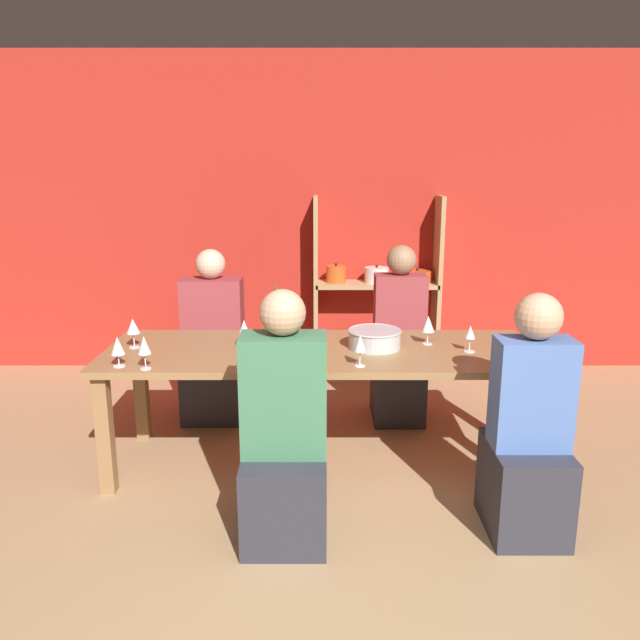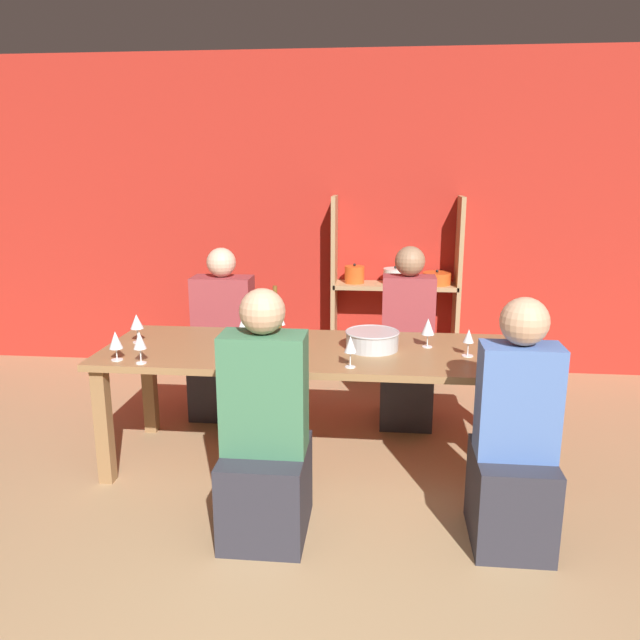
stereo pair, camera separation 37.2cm
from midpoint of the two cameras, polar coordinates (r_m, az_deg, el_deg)
name	(u,v)px [view 2 (the right image)]	position (r m, az deg, el deg)	size (l,w,h in m)	color
wall_back_red	(345,216)	(5.46, 4.25, 9.45)	(8.80, 0.06, 2.70)	red
shelf_unit	(395,310)	(5.39, 8.88, 0.92)	(1.07, 0.30, 1.53)	tan
dining_table	(318,362)	(3.68, 2.74, -3.89)	(2.53, 0.87, 0.73)	olive
mixing_bowl	(372,339)	(3.67, 7.70, -1.82)	(0.32, 0.32, 0.11)	#B7BABC
wine_bottle_green	(276,321)	(3.72, -1.24, -0.15)	(0.08, 0.08, 0.36)	brown
wine_glass_red_a	(350,345)	(3.31, 6.03, -2.35)	(0.07, 0.07, 0.17)	white
wine_glass_red_b	(116,341)	(3.54, -15.37, -1.90)	(0.08, 0.08, 0.16)	white
wine_glass_empty_a	(140,341)	(3.45, -13.24, -1.91)	(0.07, 0.07, 0.18)	white
wine_glass_red_c	(242,326)	(3.68, -4.26, -0.63)	(0.07, 0.07, 0.17)	white
wine_glass_red_d	(137,322)	(3.87, -13.81, -0.25)	(0.08, 0.08, 0.18)	white
wine_glass_red_e	(280,319)	(3.86, -0.90, 0.05)	(0.07, 0.07, 0.17)	white
wine_glass_white_a	(428,327)	(3.75, 12.66, -0.70)	(0.08, 0.08, 0.18)	white
wine_glass_white_b	(469,337)	(3.63, 16.31, -1.57)	(0.06, 0.06, 0.16)	white
cell_phone	(296,355)	(3.53, 0.82, -3.23)	(0.13, 0.17, 0.01)	silver
person_near_a	(514,454)	(3.18, 20.60, -11.46)	(0.36, 0.45, 1.21)	#2D2D38
person_far_a	(407,358)	(4.42, 10.33, -3.45)	(0.36, 0.45, 1.25)	#2D2D38
person_near_b	(265,447)	(3.06, -1.49, -11.59)	(0.40, 0.50, 1.23)	#2D2D38
person_far_b	(225,353)	(4.58, -6.42, -3.07)	(0.42, 0.53, 1.21)	#2D2D38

